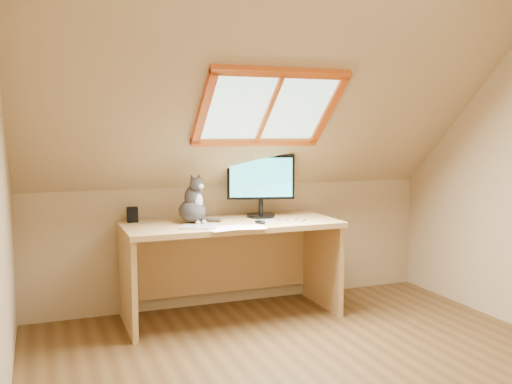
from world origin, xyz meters
name	(u,v)px	position (x,y,z in m)	size (l,w,h in m)	color
room_shell	(349,136)	(0.00, -0.09, 1.43)	(3.52, 3.52, 2.41)	tan
desk	(228,249)	(-0.18, 1.45, 0.53)	(1.66, 0.73, 0.76)	tan
monitor	(261,182)	(0.13, 1.51, 1.05)	(0.54, 0.23, 0.51)	black
cat	(193,205)	(-0.46, 1.43, 0.90)	(0.29, 0.32, 0.39)	#413D3A
desk_speaker	(132,215)	(-0.89, 1.63, 0.82)	(0.08, 0.08, 0.12)	black
graphics_tablet	(199,227)	(-0.48, 1.20, 0.76)	(0.26, 0.18, 0.01)	#B2B2B7
mouse	(260,222)	(-0.01, 1.18, 0.77)	(0.06, 0.10, 0.03)	black
papers	(234,227)	(-0.24, 1.12, 0.76)	(0.33, 0.27, 0.00)	white
cables	(282,221)	(0.20, 1.26, 0.76)	(0.51, 0.26, 0.01)	silver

